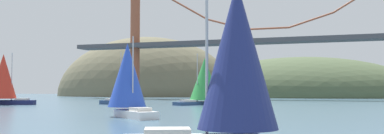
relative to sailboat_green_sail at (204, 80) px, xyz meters
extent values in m
ellipsoid|color=#4C5B3D|center=(10.89, 78.78, -4.53)|extent=(81.92, 44.00, 28.06)
ellipsoid|color=#6B664C|center=(-49.11, 78.78, -4.53)|extent=(74.28, 44.00, 46.79)
cylinder|color=brown|center=(-33.26, 38.78, 14.96)|extent=(2.80, 2.80, 38.98)
cube|color=#47474C|center=(5.89, 38.78, 11.08)|extent=(114.29, 6.00, 1.20)
cylinder|color=brown|center=(-16.48, 38.78, 21.15)|extent=(11.44, 0.50, 7.08)
cylinder|color=brown|center=(-5.30, 38.78, 16.16)|extent=(11.33, 0.50, 3.80)
cylinder|color=brown|center=(5.89, 38.78, 14.50)|extent=(11.18, 0.50, 0.50)
cylinder|color=brown|center=(17.07, 38.78, 16.16)|extent=(11.33, 0.50, 3.80)
cube|color=navy|center=(-1.34, -1.90, -4.23)|extent=(6.39, 7.67, 0.60)
cube|color=beige|center=(-2.14, -3.04, -3.75)|extent=(2.91, 3.06, 0.36)
cylinder|color=#B2B2B7|center=(-0.90, -1.27, 0.45)|extent=(0.14, 0.14, 8.75)
cone|color=green|center=(0.08, 0.11, 0.22)|extent=(7.70, 7.70, 7.70)
cube|color=navy|center=(-15.71, -3.80, -4.15)|extent=(7.48, 3.54, 0.75)
cube|color=beige|center=(-16.98, -3.53, -3.60)|extent=(2.58, 2.04, 0.36)
cylinder|color=#B2B2B7|center=(-15.01, -3.94, 0.75)|extent=(0.14, 0.14, 9.05)
cone|color=#B21423|center=(-13.46, -4.27, 0.50)|extent=(4.89, 4.89, 7.96)
cube|color=white|center=(3.61, -35.58, -4.15)|extent=(6.54, 6.01, 0.75)
cube|color=beige|center=(4.55, -36.39, -3.59)|extent=(2.67, 2.60, 0.36)
cylinder|color=#B2B2B7|center=(3.08, -35.13, 0.04)|extent=(0.14, 0.14, 7.63)
cone|color=blue|center=(1.94, -34.15, -0.10)|extent=(5.67, 5.67, 6.74)
cube|color=beige|center=(15.39, -56.12, -3.57)|extent=(2.53, 2.20, 0.36)
cylinder|color=#B2B2B7|center=(17.09, -55.41, 0.26)|extent=(0.14, 0.14, 8.03)
cone|color=navy|center=(18.42, -54.84, 0.07)|extent=(5.00, 5.00, 7.05)
cube|color=#191E4C|center=(-32.89, -10.98, -4.10)|extent=(7.30, 4.45, 0.85)
cube|color=beige|center=(-31.71, -10.51, -3.50)|extent=(2.66, 2.24, 0.36)
cylinder|color=#B2B2B7|center=(-33.54, -11.24, 0.68)|extent=(0.14, 0.14, 8.72)
cone|color=red|center=(-34.99, -11.81, 0.72)|extent=(6.22, 6.22, 8.19)
camera|label=1|loc=(22.82, -74.57, -1.55)|focal=39.78mm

